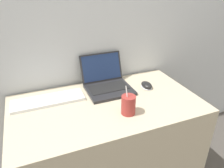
{
  "coord_description": "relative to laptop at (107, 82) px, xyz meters",
  "views": [
    {
      "loc": [
        -0.42,
        -0.77,
        1.45
      ],
      "look_at": [
        0.07,
        0.43,
        0.78
      ],
      "focal_mm": 35.0,
      "sensor_mm": 36.0,
      "label": 1
    }
  ],
  "objects": [
    {
      "name": "computer_mouse",
      "position": [
        0.27,
        -0.1,
        -0.03
      ],
      "size": [
        0.07,
        0.11,
        0.04
      ],
      "color": "white",
      "rests_on": "desk"
    },
    {
      "name": "laptop",
      "position": [
        0.0,
        0.0,
        0.0
      ],
      "size": [
        0.31,
        0.33,
        0.22
      ],
      "color": "#232326",
      "rests_on": "desk"
    },
    {
      "name": "desk",
      "position": [
        -0.07,
        -0.19,
        -0.4
      ],
      "size": [
        1.21,
        0.67,
        0.7
      ],
      "color": "beige",
      "rests_on": "ground_plane"
    },
    {
      "name": "external_keyboard",
      "position": [
        -0.42,
        -0.04,
        -0.04
      ],
      "size": [
        0.45,
        0.15,
        0.02
      ],
      "color": "silver",
      "rests_on": "desk"
    },
    {
      "name": "wall_back",
      "position": [
        -0.07,
        0.18,
        0.5
      ],
      "size": [
        7.0,
        0.04,
        2.5
      ],
      "color": "silver",
      "rests_on": "ground_plane"
    },
    {
      "name": "drink_cup",
      "position": [
        0.0,
        -0.35,
        0.01
      ],
      "size": [
        0.08,
        0.08,
        0.18
      ],
      "color": "#9E332D",
      "rests_on": "desk"
    }
  ]
}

